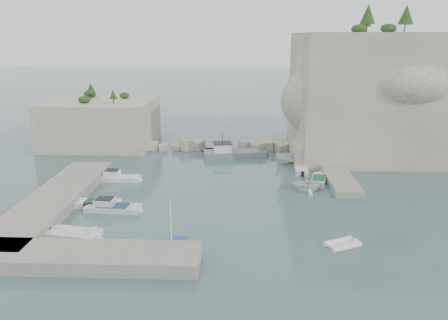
{
  "coord_description": "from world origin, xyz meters",
  "views": [
    {
      "loc": [
        1.96,
        -41.59,
        16.58
      ],
      "look_at": [
        0.0,
        6.0,
        3.0
      ],
      "focal_mm": 35.0,
      "sensor_mm": 36.0,
      "label": 1
    }
  ],
  "objects_px": {
    "motorboat_a": "(119,180)",
    "inflatable_dinghy": "(342,246)",
    "motorboat_c": "(98,206)",
    "tender_east_a": "(307,191)",
    "tender_east_b": "(319,182)",
    "work_boat": "(234,157)",
    "motorboat_e": "(74,237)",
    "tender_east_c": "(301,171)",
    "motorboat_d": "(113,211)",
    "rowboat": "(172,252)",
    "tender_east_d": "(292,163)"
  },
  "relations": [
    {
      "from": "motorboat_a",
      "to": "inflatable_dinghy",
      "type": "relative_size",
      "value": 1.88
    },
    {
      "from": "inflatable_dinghy",
      "to": "motorboat_c",
      "type": "bearing_deg",
      "value": 135.31
    },
    {
      "from": "tender_east_a",
      "to": "tender_east_b",
      "type": "height_order",
      "value": "tender_east_a"
    },
    {
      "from": "motorboat_a",
      "to": "work_boat",
      "type": "bearing_deg",
      "value": 43.13
    },
    {
      "from": "motorboat_e",
      "to": "tender_east_c",
      "type": "bearing_deg",
      "value": 51.72
    },
    {
      "from": "motorboat_c",
      "to": "motorboat_d",
      "type": "bearing_deg",
      "value": -26.58
    },
    {
      "from": "rowboat",
      "to": "work_boat",
      "type": "relative_size",
      "value": 0.44
    },
    {
      "from": "motorboat_c",
      "to": "tender_east_d",
      "type": "relative_size",
      "value": 1.03
    },
    {
      "from": "tender_east_c",
      "to": "tender_east_b",
      "type": "bearing_deg",
      "value": -158.12
    },
    {
      "from": "motorboat_d",
      "to": "tender_east_d",
      "type": "height_order",
      "value": "tender_east_d"
    },
    {
      "from": "motorboat_c",
      "to": "tender_east_d",
      "type": "distance_m",
      "value": 26.91
    },
    {
      "from": "tender_east_a",
      "to": "tender_east_b",
      "type": "bearing_deg",
      "value": -32.27
    },
    {
      "from": "tender_east_c",
      "to": "inflatable_dinghy",
      "type": "bearing_deg",
      "value": -175.2
    },
    {
      "from": "tender_east_c",
      "to": "tender_east_d",
      "type": "height_order",
      "value": "tender_east_d"
    },
    {
      "from": "inflatable_dinghy",
      "to": "tender_east_b",
      "type": "distance_m",
      "value": 16.24
    },
    {
      "from": "tender_east_c",
      "to": "rowboat",
      "type": "bearing_deg",
      "value": 152.3
    },
    {
      "from": "work_boat",
      "to": "tender_east_a",
      "type": "bearing_deg",
      "value": -69.46
    },
    {
      "from": "motorboat_d",
      "to": "inflatable_dinghy",
      "type": "relative_size",
      "value": 2.01
    },
    {
      "from": "motorboat_a",
      "to": "tender_east_c",
      "type": "distance_m",
      "value": 22.64
    },
    {
      "from": "tender_east_b",
      "to": "tender_east_c",
      "type": "bearing_deg",
      "value": 32.67
    },
    {
      "from": "motorboat_a",
      "to": "motorboat_d",
      "type": "distance_m",
      "value": 9.51
    },
    {
      "from": "motorboat_c",
      "to": "tender_east_a",
      "type": "xyz_separation_m",
      "value": [
        21.74,
        5.6,
        0.0
      ]
    },
    {
      "from": "motorboat_c",
      "to": "work_boat",
      "type": "bearing_deg",
      "value": 59.11
    },
    {
      "from": "motorboat_c",
      "to": "rowboat",
      "type": "relative_size",
      "value": 1.15
    },
    {
      "from": "motorboat_c",
      "to": "rowboat",
      "type": "distance_m",
      "value": 12.99
    },
    {
      "from": "tender_east_a",
      "to": "tender_east_c",
      "type": "xyz_separation_m",
      "value": [
        0.3,
        7.19,
        0.0
      ]
    },
    {
      "from": "tender_east_d",
      "to": "motorboat_a",
      "type": "bearing_deg",
      "value": 94.07
    },
    {
      "from": "motorboat_a",
      "to": "motorboat_e",
      "type": "distance_m",
      "value": 15.19
    },
    {
      "from": "motorboat_a",
      "to": "rowboat",
      "type": "height_order",
      "value": "motorboat_a"
    },
    {
      "from": "tender_east_b",
      "to": "tender_east_d",
      "type": "bearing_deg",
      "value": 29.42
    },
    {
      "from": "rowboat",
      "to": "inflatable_dinghy",
      "type": "relative_size",
      "value": 1.43
    },
    {
      "from": "motorboat_c",
      "to": "inflatable_dinghy",
      "type": "height_order",
      "value": "motorboat_c"
    },
    {
      "from": "tender_east_d",
      "to": "work_boat",
      "type": "xyz_separation_m",
      "value": [
        -7.81,
        2.97,
        0.0
      ]
    },
    {
      "from": "motorboat_d",
      "to": "tender_east_a",
      "type": "xyz_separation_m",
      "value": [
        19.85,
        6.7,
        0.0
      ]
    },
    {
      "from": "motorboat_e",
      "to": "rowboat",
      "type": "xyz_separation_m",
      "value": [
        8.81,
        -2.38,
        0.0
      ]
    },
    {
      "from": "tender_east_b",
      "to": "tender_east_a",
      "type": "bearing_deg",
      "value": 161.85
    },
    {
      "from": "motorboat_a",
      "to": "motorboat_c",
      "type": "relative_size",
      "value": 1.14
    },
    {
      "from": "rowboat",
      "to": "motorboat_a",
      "type": "bearing_deg",
      "value": 38.3
    },
    {
      "from": "motorboat_c",
      "to": "motorboat_e",
      "type": "relative_size",
      "value": 0.96
    },
    {
      "from": "rowboat",
      "to": "inflatable_dinghy",
      "type": "bearing_deg",
      "value": -72.37
    },
    {
      "from": "motorboat_c",
      "to": "inflatable_dinghy",
      "type": "relative_size",
      "value": 1.64
    },
    {
      "from": "motorboat_c",
      "to": "tender_east_b",
      "type": "height_order",
      "value": "same"
    },
    {
      "from": "motorboat_e",
      "to": "tender_east_d",
      "type": "height_order",
      "value": "tender_east_d"
    },
    {
      "from": "motorboat_a",
      "to": "tender_east_d",
      "type": "relative_size",
      "value": 1.18
    },
    {
      "from": "tender_east_b",
      "to": "motorboat_c",
      "type": "bearing_deg",
      "value": 123.4
    },
    {
      "from": "motorboat_e",
      "to": "work_boat",
      "type": "relative_size",
      "value": 0.53
    },
    {
      "from": "rowboat",
      "to": "inflatable_dinghy",
      "type": "height_order",
      "value": "rowboat"
    },
    {
      "from": "inflatable_dinghy",
      "to": "tender_east_d",
      "type": "relative_size",
      "value": 0.63
    },
    {
      "from": "inflatable_dinghy",
      "to": "tender_east_d",
      "type": "height_order",
      "value": "tender_east_d"
    },
    {
      "from": "rowboat",
      "to": "tender_east_d",
      "type": "height_order",
      "value": "tender_east_d"
    }
  ]
}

